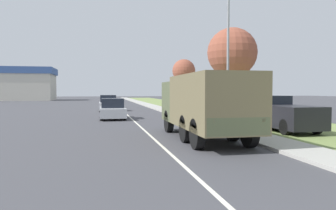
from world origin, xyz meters
The scene contains 12 objects.
ground_plane centered at (0.00, 40.00, 0.00)m, with size 180.00×180.00×0.00m, color #424247.
lane_centre_stripe centered at (0.00, 40.00, 0.00)m, with size 0.12×120.00×0.00m.
sidewalk_right centered at (4.50, 40.00, 0.06)m, with size 1.80×120.00×0.12m.
grass_strip_right centered at (8.90, 40.00, 0.01)m, with size 7.00×120.00×0.02m.
military_truck centered at (2.13, 12.81, 1.59)m, with size 2.33×7.53×2.77m.
car_nearest_ahead centered at (-1.42, 24.21, 0.69)m, with size 1.85×4.34×1.54m.
car_second_ahead centered at (-1.54, 33.97, 0.75)m, with size 1.81×4.34×1.68m.
pickup_truck centered at (7.11, 15.11, 0.90)m, with size 1.91×5.17×1.82m.
lamp_post centered at (4.56, 16.64, 4.75)m, with size 1.69×0.24×7.89m.
tree_mid_right centered at (9.11, 26.49, 5.46)m, with size 4.38×4.38×7.65m.
tree_far_right centered at (7.48, 37.28, 4.49)m, with size 2.74×2.74×5.88m.
building_distant centered at (-22.19, 77.71, 3.69)m, with size 19.37×10.48×7.28m.
Camera 1 is at (-2.26, -0.77, 2.10)m, focal length 35.00 mm.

